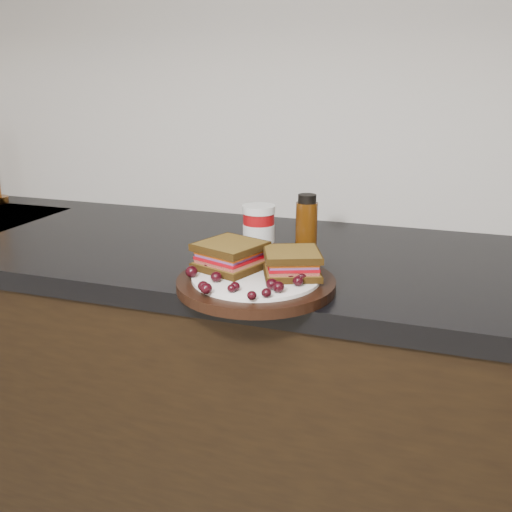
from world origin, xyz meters
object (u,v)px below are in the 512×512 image
(sandwich_left, at_px, (230,256))
(condiment_jar, at_px, (259,229))
(oil_bottle, at_px, (306,224))
(plate, at_px, (256,284))

(sandwich_left, bearing_deg, condiment_jar, 112.09)
(oil_bottle, bearing_deg, condiment_jar, -163.79)
(sandwich_left, bearing_deg, oil_bottle, 87.01)
(plate, xyz_separation_m, oil_bottle, (0.03, 0.23, 0.05))
(plate, distance_m, oil_bottle, 0.24)
(sandwich_left, xyz_separation_m, condiment_jar, (-0.01, 0.18, 0.00))
(condiment_jar, bearing_deg, oil_bottle, 16.21)
(plate, height_order, sandwich_left, sandwich_left)
(plate, distance_m, sandwich_left, 0.07)
(plate, xyz_separation_m, sandwich_left, (-0.06, 0.02, 0.04))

